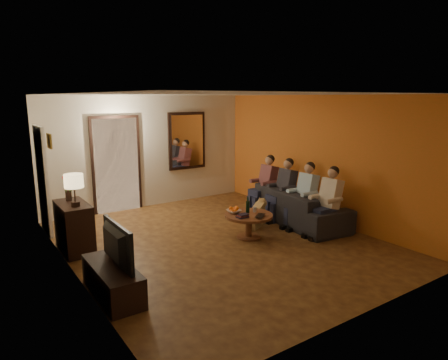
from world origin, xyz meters
TOP-DOWN VIEW (x-y plane):
  - floor at (0.00, 0.00)m, footprint 5.00×6.00m
  - ceiling at (0.00, 0.00)m, footprint 5.00×6.00m
  - back_wall at (0.00, 3.00)m, footprint 5.00×0.02m
  - front_wall at (0.00, -3.00)m, footprint 5.00×0.02m
  - left_wall at (-2.50, 0.00)m, footprint 0.02×6.00m
  - right_wall at (2.50, 0.00)m, footprint 0.02×6.00m
  - orange_accent at (2.49, 0.00)m, footprint 0.01×6.00m
  - kitchen_doorway at (-0.80, 2.98)m, footprint 1.00×0.06m
  - door_trim at (-0.80, 2.97)m, footprint 1.12×0.04m
  - fridge_glimpse at (-0.55, 2.98)m, footprint 0.45×0.03m
  - mirror_frame at (1.00, 2.96)m, footprint 1.00×0.05m
  - mirror_glass at (1.00, 2.93)m, footprint 0.86×0.02m
  - white_door at (-2.46, 2.30)m, footprint 0.06×0.85m
  - framed_art at (-2.47, 1.30)m, footprint 0.03×0.28m
  - art_canvas at (-2.46, 1.30)m, footprint 0.01×0.22m
  - dresser at (-2.25, 1.03)m, footprint 0.45×0.93m
  - table_lamp at (-2.25, 0.81)m, footprint 0.30×0.30m
  - flower_vase at (-2.25, 1.25)m, footprint 0.14×0.14m
  - tv_stand at (-2.25, -0.87)m, footprint 0.45×1.23m
  - tv at (-2.25, -0.87)m, footprint 0.97×0.13m
  - sofa at (1.99, 0.09)m, footprint 2.52×1.25m
  - person_a at (1.89, -0.81)m, footprint 0.60×0.40m
  - person_b at (1.89, -0.21)m, footprint 0.60×0.40m
  - person_c at (1.89, 0.39)m, footprint 0.60×0.40m
  - person_d at (1.89, 0.99)m, footprint 0.60×0.40m
  - dog at (1.10, 0.30)m, footprint 0.61×0.45m
  - coffee_table at (0.57, -0.12)m, footprint 0.94×0.94m
  - bowl at (0.39, 0.10)m, footprint 0.26×0.26m
  - oranges at (0.39, 0.10)m, footprint 0.20×0.20m
  - wine_bottle at (0.62, -0.02)m, footprint 0.07×0.07m
  - wine_glass at (0.75, -0.07)m, footprint 0.06×0.06m
  - book_stack at (0.35, -0.22)m, footprint 0.20×0.15m
  - laptop at (0.67, -0.40)m, footprint 0.39×0.37m

SIDE VIEW (x-z plane):
  - floor at x=0.00m, z-range -0.01..0.01m
  - tv_stand at x=-2.25m, z-range 0.00..0.41m
  - coffee_table at x=0.57m, z-range 0.00..0.45m
  - dog at x=1.10m, z-range 0.00..0.56m
  - sofa at x=1.99m, z-range 0.00..0.71m
  - dresser at x=-2.25m, z-range 0.00..0.83m
  - laptop at x=0.67m, z-range 0.45..0.48m
  - bowl at x=0.39m, z-range 0.45..0.51m
  - book_stack at x=0.35m, z-range 0.45..0.52m
  - wine_glass at x=0.75m, z-range 0.45..0.55m
  - oranges at x=0.39m, z-range 0.51..0.59m
  - person_a at x=1.89m, z-range 0.00..1.20m
  - person_b at x=1.89m, z-range 0.00..1.20m
  - person_c at x=1.89m, z-range 0.00..1.20m
  - person_d at x=1.89m, z-range 0.00..1.20m
  - wine_bottle at x=0.62m, z-range 0.45..0.76m
  - tv at x=-2.25m, z-range 0.41..0.97m
  - fridge_glimpse at x=-0.55m, z-range 0.05..1.75m
  - white_door at x=-2.46m, z-range 0.00..2.04m
  - flower_vase at x=-2.25m, z-range 0.83..1.27m
  - kitchen_doorway at x=-0.80m, z-range 0.00..2.10m
  - door_trim at x=-0.80m, z-range -0.06..2.16m
  - table_lamp at x=-2.25m, z-range 0.83..1.37m
  - back_wall at x=0.00m, z-range 0.00..2.60m
  - front_wall at x=0.00m, z-range 0.00..2.60m
  - left_wall at x=-2.50m, z-range 0.00..2.60m
  - right_wall at x=2.50m, z-range 0.00..2.60m
  - orange_accent at x=2.49m, z-range 0.00..2.60m
  - mirror_frame at x=1.00m, z-range 0.80..2.20m
  - mirror_glass at x=1.00m, z-range 0.87..2.13m
  - framed_art at x=-2.47m, z-range 1.73..1.97m
  - art_canvas at x=-2.46m, z-range 1.76..1.94m
  - ceiling at x=0.00m, z-range 2.60..2.60m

